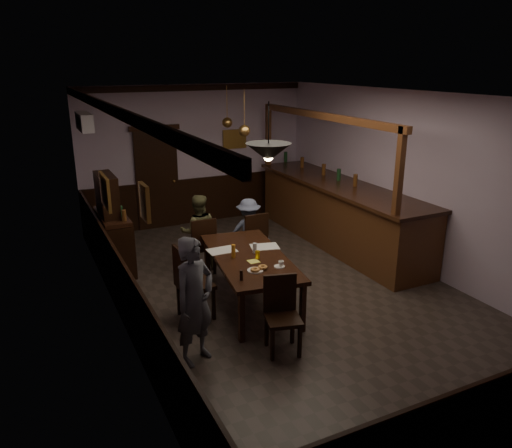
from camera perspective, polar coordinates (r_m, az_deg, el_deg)
room at (r=7.43m, az=3.39°, el=2.88°), size 5.01×8.01×3.01m
dining_table at (r=7.30m, az=-0.73°, el=-4.13°), size 1.31×2.32×0.75m
chair_far_left at (r=8.40m, az=-6.14°, el=-2.23°), size 0.45×0.45×0.99m
chair_far_right at (r=8.60m, az=-0.25°, el=-1.58°), size 0.44×0.44×1.00m
chair_near at (r=6.23m, az=2.95°, el=-9.84°), size 0.51×0.51×0.96m
chair_side at (r=6.95m, az=-7.65°, el=-6.40°), size 0.49×0.49×1.07m
person_standing at (r=5.92m, az=-7.02°, el=-8.73°), size 0.68×0.59×1.57m
person_seated_left at (r=8.62m, az=-6.60°, el=-0.90°), size 0.75×0.65×1.31m
person_seated_right at (r=8.84m, az=-0.86°, el=-0.77°), size 0.86×0.67×1.17m
newspaper_left at (r=7.48m, az=-3.92°, el=-3.03°), size 0.42×0.30×0.01m
newspaper_right at (r=7.61m, az=0.99°, el=-2.61°), size 0.48×0.39×0.01m
napkin at (r=7.07m, az=-0.29°, el=-4.29°), size 0.17×0.17×0.00m
saucer at (r=6.90m, az=2.69°, el=-4.87°), size 0.15×0.15×0.01m
coffee_cup at (r=6.88m, az=2.88°, el=-4.54°), size 0.09×0.09×0.07m
pastry_plate at (r=6.76m, az=-0.08°, el=-5.32°), size 0.22×0.22×0.01m
pastry_ring_a at (r=6.71m, az=-0.11°, el=-5.24°), size 0.13×0.13×0.04m
pastry_ring_b at (r=6.80m, az=0.77°, el=-4.94°), size 0.13×0.13×0.04m
soda_can at (r=7.14m, az=0.18°, el=-3.54°), size 0.07×0.07×0.12m
beer_glass at (r=7.17m, az=-2.60°, el=-3.12°), size 0.06×0.06×0.20m
water_glass at (r=7.36m, az=-0.14°, el=-2.75°), size 0.06×0.06×0.15m
pepper_mill at (r=6.46m, az=-1.69°, el=-5.88°), size 0.04×0.04×0.14m
sideboard at (r=8.86m, az=-16.06°, el=-0.88°), size 0.45×1.27×1.68m
bar_counter at (r=9.85m, az=9.43°, el=1.35°), size 1.07×4.58×2.57m
door_back at (r=10.80m, az=-11.22°, el=4.94°), size 0.90×0.06×2.10m
ac_unit at (r=9.27m, az=-19.03°, el=10.98°), size 0.20×0.85×0.30m
picture_left_small at (r=4.94m, az=-12.61°, el=2.45°), size 0.04×0.28×0.36m
picture_left_large at (r=7.34m, az=-16.86°, el=3.55°), size 0.04×0.62×0.48m
picture_back at (r=11.24m, az=-2.47°, el=9.68°), size 0.55×0.04×0.42m
pendant_iron at (r=6.08m, az=1.42°, el=8.19°), size 0.56×0.56×0.71m
pendant_brass_mid at (r=8.78m, az=-1.34°, el=10.60°), size 0.20×0.20×0.81m
pendant_brass_far at (r=10.00m, az=-3.31°, el=11.49°), size 0.20×0.20×0.81m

